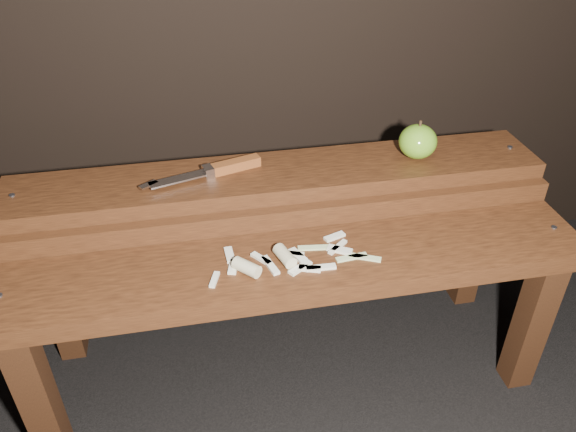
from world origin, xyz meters
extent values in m
plane|color=black|center=(0.00, 0.00, 0.00)|extent=(60.00, 60.00, 0.00)
cube|color=black|center=(-0.54, -0.10, 0.19)|extent=(0.06, 0.06, 0.38)
cube|color=black|center=(0.54, -0.10, 0.19)|extent=(0.06, 0.06, 0.38)
cube|color=#3E1F0E|center=(0.00, -0.05, 0.40)|extent=(1.20, 0.20, 0.04)
cylinder|color=slate|center=(0.56, -0.05, 0.42)|extent=(0.01, 0.01, 0.00)
cube|color=black|center=(-0.54, 0.20, 0.23)|extent=(0.06, 0.06, 0.46)
cube|color=black|center=(0.54, 0.20, 0.23)|extent=(0.06, 0.06, 0.46)
cube|color=#3E1F0E|center=(0.00, 0.07, 0.44)|extent=(1.20, 0.02, 0.05)
cube|color=#3E1F0E|center=(0.00, 0.17, 0.48)|extent=(1.20, 0.18, 0.04)
cylinder|color=slate|center=(-0.56, 0.17, 0.50)|extent=(0.01, 0.01, 0.00)
cylinder|color=slate|center=(0.56, 0.17, 0.50)|extent=(0.01, 0.01, 0.00)
ellipsoid|color=#669E20|center=(0.32, 0.17, 0.54)|extent=(0.09, 0.09, 0.08)
cylinder|color=#382314|center=(0.32, 0.17, 0.58)|extent=(0.01, 0.01, 0.01)
cube|color=brown|center=(-0.09, 0.19, 0.51)|extent=(0.11, 0.06, 0.02)
cube|color=silver|center=(-0.15, 0.17, 0.51)|extent=(0.03, 0.03, 0.02)
cube|color=silver|center=(-0.22, 0.15, 0.51)|extent=(0.12, 0.06, 0.00)
cube|color=silver|center=(-0.28, 0.14, 0.51)|extent=(0.04, 0.04, 0.00)
cube|color=beige|center=(0.09, -0.04, 0.42)|extent=(0.05, 0.04, 0.01)
cube|color=beige|center=(0.09, -0.03, 0.42)|extent=(0.05, 0.04, 0.01)
cube|color=beige|center=(-0.01, -0.04, 0.42)|extent=(0.04, 0.03, 0.01)
cube|color=beige|center=(0.09, 0.01, 0.42)|extent=(0.05, 0.03, 0.01)
cube|color=beige|center=(0.01, -0.09, 0.42)|extent=(0.05, 0.03, 0.01)
cube|color=beige|center=(-0.13, -0.01, 0.42)|extent=(0.02, 0.05, 0.01)
cube|color=beige|center=(0.00, -0.08, 0.42)|extent=(0.05, 0.04, 0.01)
cube|color=beige|center=(-0.07, -0.04, 0.42)|extent=(0.04, 0.05, 0.01)
cube|color=beige|center=(0.04, -0.09, 0.42)|extent=(0.06, 0.02, 0.01)
cube|color=beige|center=(-0.13, -0.05, 0.42)|extent=(0.03, 0.04, 0.01)
cube|color=beige|center=(-0.17, -0.08, 0.42)|extent=(0.02, 0.04, 0.01)
cube|color=beige|center=(-0.06, -0.06, 0.42)|extent=(0.03, 0.06, 0.01)
cube|color=beige|center=(0.00, -0.04, 0.42)|extent=(0.03, 0.05, 0.01)
cylinder|color=#C9BB8C|center=(-0.11, -0.07, 0.43)|extent=(0.06, 0.06, 0.03)
cylinder|color=#C9BB8C|center=(-0.03, -0.05, 0.43)|extent=(0.04, 0.06, 0.03)
cube|color=#BCC988|center=(0.10, -0.07, 0.42)|extent=(0.07, 0.02, 0.00)
cube|color=#BCC988|center=(0.04, -0.02, 0.42)|extent=(0.07, 0.02, 0.00)
cube|color=#BCC988|center=(0.13, -0.07, 0.42)|extent=(0.06, 0.04, 0.00)
camera|label=1|loc=(-0.19, -0.90, 1.12)|focal=35.00mm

